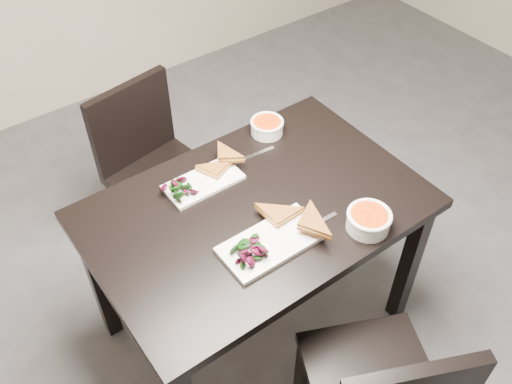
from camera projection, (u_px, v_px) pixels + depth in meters
ground at (380, 352)px, 2.42m from camera, size 5.00×5.00×0.00m
table at (256, 224)px, 2.08m from camera, size 1.20×0.80×0.75m
chair_far at (152, 162)px, 2.57m from camera, size 0.49×0.49×0.85m
plate_near at (272, 242)px, 1.87m from camera, size 0.36×0.18×0.02m
sandwich_near at (285, 224)px, 1.88m from camera, size 0.18×0.14×0.06m
salad_near at (247, 250)px, 1.81m from camera, size 0.11×0.10×0.05m
soup_bowl_near at (369, 220)px, 1.91m from camera, size 0.16×0.16×0.07m
cutlery_near at (316, 224)px, 1.94m from camera, size 0.18×0.02×0.00m
plate_far at (203, 182)px, 2.08m from camera, size 0.29×0.14×0.01m
sandwich_far at (220, 171)px, 2.08m from camera, size 0.18×0.16×0.05m
salad_far at (180, 188)px, 2.02m from camera, size 0.09×0.08×0.04m
soup_bowl_far at (267, 126)px, 2.28m from camera, size 0.14×0.14×0.06m
cutlery_far at (254, 155)px, 2.20m from camera, size 0.18×0.03×0.00m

